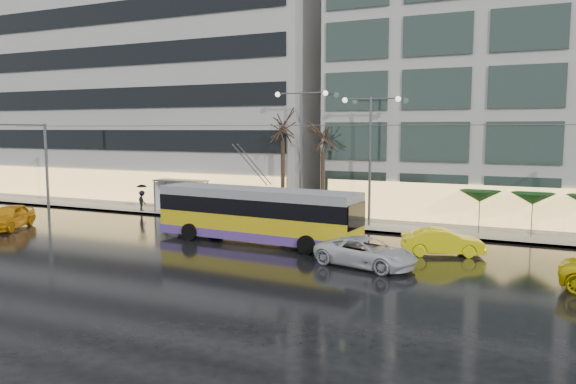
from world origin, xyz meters
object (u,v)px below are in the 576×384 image
Objects in this scene: bus_shelter at (178,188)px; taxi_a at (9,217)px; trolleybus at (257,216)px; street_lamp_near at (301,137)px.

bus_shelter reaches higher than taxi_a.
taxi_a is at bearing -170.46° from trolleybus.
trolleybus is 2.98× the size of bus_shelter.
street_lamp_near is at bearing 7.27° from taxi_a.
bus_shelter is at bearing 145.37° from trolleybus.
trolleybus reaches higher than taxi_a.
bus_shelter is 12.13m from taxi_a.
trolleybus is at bearing -85.71° from street_lamp_near.
street_lamp_near is (-0.58, 7.68, 4.44)m from trolleybus.
bus_shelter is at bearing 34.38° from taxi_a.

